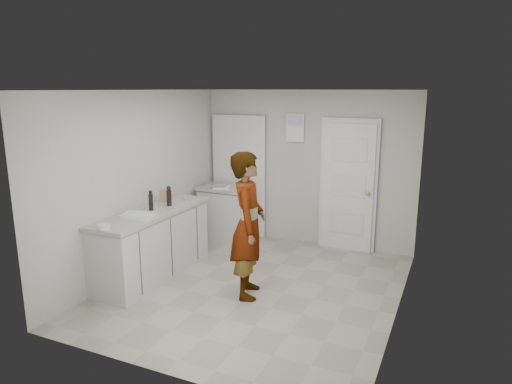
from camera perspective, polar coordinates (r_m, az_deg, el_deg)
The scene contains 12 objects.
ground at distance 6.03m, azimuth 0.00°, elevation -11.89°, with size 4.00×4.00×0.00m, color gray.
room_shell at distance 7.50m, azimuth 4.92°, elevation 1.29°, with size 4.00×4.00×4.00m.
main_counter at distance 6.40m, azimuth -12.75°, elevation -6.57°, with size 0.64×1.96×0.93m.
side_counter at distance 7.71m, azimuth -3.75°, elevation -2.94°, with size 0.84×0.61×0.93m.
person at distance 5.54m, azimuth -0.97°, elevation -4.17°, with size 0.66×0.43×1.80m, color silver.
cake_mix_box at distance 6.67m, azimuth -11.44°, elevation -0.46°, with size 0.11×0.05×0.18m, color #A17850.
spice_jar at distance 6.76m, azimuth -8.86°, elevation -0.64°, with size 0.05×0.05×0.07m, color tan.
oil_cruet_a at distance 6.43m, azimuth -10.82°, elevation -0.52°, with size 0.07×0.07×0.28m.
oil_cruet_b at distance 6.24m, azimuth -13.01°, elevation -1.07°, with size 0.06×0.06×0.27m.
baking_dish at distance 5.93m, azimuth -14.61°, elevation -2.90°, with size 0.41×0.33×0.06m.
egg_bowl at distance 5.59m, azimuth -18.50°, elevation -4.15°, with size 0.14×0.14×0.05m.
papers at distance 7.52m, azimuth -4.30°, elevation 0.61°, with size 0.27×0.34×0.01m, color white.
Camera 1 is at (2.25, -4.99, 2.52)m, focal length 32.00 mm.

